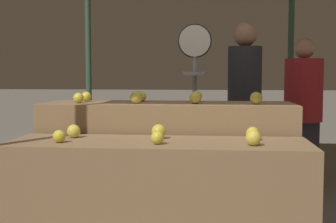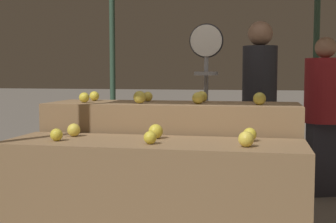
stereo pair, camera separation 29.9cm
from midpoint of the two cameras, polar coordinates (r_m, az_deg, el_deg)
display_counter_front at (r=2.81m, az=1.31°, el=-11.83°), size 1.75×0.55×0.80m
display_counter_back at (r=3.36m, az=3.10°, el=-7.42°), size 1.75×0.55×0.99m
apple_front_0 at (r=2.77m, az=-10.47°, el=-2.83°), size 0.07×0.07×0.07m
apple_front_1 at (r=2.60m, az=1.10°, el=-3.22°), size 0.07×0.07×0.07m
apple_front_2 at (r=2.57m, az=12.82°, el=-3.32°), size 0.09×0.09×0.09m
apple_front_3 at (r=2.95m, az=-8.60°, el=-2.26°), size 0.08×0.08×0.08m
apple_front_4 at (r=2.82m, az=1.52°, el=-2.45°), size 0.09×0.09×0.09m
apple_front_5 at (r=2.78m, az=13.00°, el=-2.78°), size 0.08×0.08×0.08m
apple_back_0 at (r=3.34m, az=-7.68°, el=1.70°), size 0.07×0.07×0.07m
apple_back_1 at (r=3.21m, az=-0.83°, el=1.74°), size 0.09×0.09×0.09m
apple_back_2 at (r=3.17m, az=6.39°, el=1.62°), size 0.08×0.08×0.08m
apple_back_3 at (r=3.15m, az=13.79°, el=1.52°), size 0.08×0.08×0.08m
apple_back_4 at (r=3.53m, az=-6.60°, el=1.88°), size 0.07×0.07×0.07m
apple_back_5 at (r=3.44m, az=-0.00°, el=1.82°), size 0.07×0.07×0.07m
apple_back_6 at (r=3.37m, az=6.68°, el=1.81°), size 0.08×0.08×0.08m
produce_scale at (r=3.93m, az=6.85°, el=4.26°), size 0.28×0.20×1.61m
person_vendor_at_scale at (r=4.25m, az=13.07°, el=1.50°), size 0.40×0.40×1.65m
person_customer_left at (r=4.82m, az=20.19°, el=0.62°), size 0.49×0.49×1.54m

